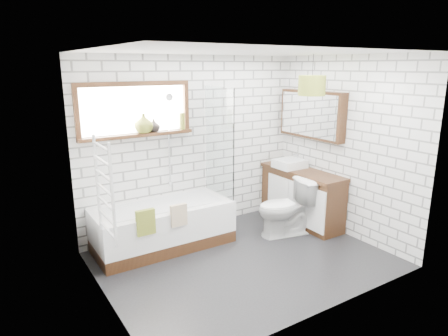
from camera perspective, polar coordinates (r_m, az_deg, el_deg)
floor at (r=5.13m, az=2.91°, el=-12.99°), size 3.40×2.60×0.01m
ceiling at (r=4.55m, az=3.33°, el=16.30°), size 3.40×2.60×0.01m
wall_back at (r=5.77m, az=-4.44°, el=3.35°), size 3.40×0.01×2.50m
wall_front at (r=3.74m, az=14.80°, el=-3.24°), size 3.40×0.01×2.50m
wall_left at (r=3.98m, az=-17.37°, el=-2.37°), size 0.01×2.60×2.50m
wall_right at (r=5.82m, az=16.93°, el=2.86°), size 0.01×2.60×2.50m
window at (r=5.31m, az=-12.53°, el=8.09°), size 1.52×0.16×0.68m
towel_radiator at (r=4.00m, az=-16.69°, el=-2.97°), size 0.06×0.52×1.00m
mirror_cabinet at (r=6.10m, az=12.41°, el=7.47°), size 0.16×1.20×0.70m
shower_riser at (r=5.54m, az=-7.90°, el=3.84°), size 0.02×0.02×1.30m
bathtub at (r=5.41m, az=-8.66°, el=-8.15°), size 1.80×0.79×0.58m
shower_screen at (r=5.51m, az=-0.68°, el=3.73°), size 0.02×0.72×1.50m
towel_green at (r=4.84m, az=-11.14°, el=-7.61°), size 0.23×0.06×0.31m
towel_beige at (r=4.99m, az=-6.49°, el=-6.70°), size 0.21×0.05×0.28m
vanity at (r=6.24m, az=10.99°, el=-3.98°), size 0.46×1.44×0.82m
basin at (r=6.23m, az=9.37°, el=0.62°), size 0.43×0.38×0.13m
tap at (r=6.32m, az=10.47°, el=1.36°), size 0.04×0.04×0.15m
toilet at (r=5.73m, az=8.80°, el=-5.63°), size 0.62×0.88×0.81m
vase_olive at (r=5.33m, az=-11.38°, el=6.09°), size 0.29×0.29×0.25m
vase_dark at (r=5.39m, az=-9.98°, el=5.80°), size 0.17×0.17×0.17m
bottle at (r=5.56m, az=-5.97°, el=6.47°), size 0.09×0.09×0.22m
pendant at (r=5.47m, az=12.44°, el=11.44°), size 0.36×0.36×0.26m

